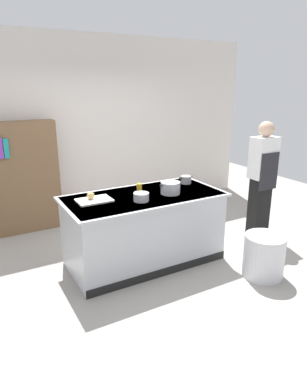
# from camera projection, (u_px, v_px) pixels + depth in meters

# --- Properties ---
(ground_plane) EXTENTS (10.00, 10.00, 0.00)m
(ground_plane) POSITION_uv_depth(u_px,v_px,m) (144.00, 260.00, 4.54)
(ground_plane) COLOR #9E9991
(back_wall) EXTENTS (6.40, 0.12, 3.00)m
(back_wall) POSITION_uv_depth(u_px,v_px,m) (85.00, 128.00, 5.84)
(back_wall) COLOR silver
(back_wall) RESTS_ON ground_plane
(counter_island) EXTENTS (1.98, 0.98, 0.90)m
(counter_island) POSITION_uv_depth(u_px,v_px,m) (144.00, 228.00, 4.40)
(counter_island) COLOR #B7BABF
(counter_island) RESTS_ON ground_plane
(cutting_board) EXTENTS (0.40, 0.28, 0.02)m
(cutting_board) POSITION_uv_depth(u_px,v_px,m) (94.00, 200.00, 4.05)
(cutting_board) COLOR silver
(cutting_board) RESTS_ON counter_island
(onion) EXTENTS (0.09, 0.09, 0.09)m
(onion) POSITION_uv_depth(u_px,v_px,m) (91.00, 196.00, 4.05)
(onion) COLOR tan
(onion) RESTS_ON cutting_board
(stock_pot) EXTENTS (0.31, 0.24, 0.15)m
(stock_pot) POSITION_uv_depth(u_px,v_px,m) (170.00, 188.00, 4.31)
(stock_pot) COLOR #B7BABF
(stock_pot) RESTS_ON counter_island
(sauce_pan) EXTENTS (0.21, 0.15, 0.11)m
(sauce_pan) POSITION_uv_depth(u_px,v_px,m) (186.00, 180.00, 4.77)
(sauce_pan) COLOR #99999E
(sauce_pan) RESTS_ON counter_island
(mixing_bowl) EXTENTS (0.18, 0.18, 0.10)m
(mixing_bowl) POSITION_uv_depth(u_px,v_px,m) (141.00, 197.00, 4.05)
(mixing_bowl) COLOR #B7BABF
(mixing_bowl) RESTS_ON counter_island
(juice_cup) EXTENTS (0.07, 0.07, 0.10)m
(juice_cup) POSITION_uv_depth(u_px,v_px,m) (139.00, 187.00, 4.43)
(juice_cup) COLOR yellow
(juice_cup) RESTS_ON counter_island
(trash_bin) EXTENTS (0.48, 0.48, 0.52)m
(trash_bin) POSITION_uv_depth(u_px,v_px,m) (264.00, 256.00, 4.11)
(trash_bin) COLOR silver
(trash_bin) RESTS_ON ground_plane
(person_chef) EXTENTS (0.38, 0.25, 1.72)m
(person_chef) POSITION_uv_depth(u_px,v_px,m) (262.00, 177.00, 5.06)
(person_chef) COLOR black
(person_chef) RESTS_ON ground_plane
(bookshelf) EXTENTS (1.10, 0.31, 1.70)m
(bookshelf) POSITION_uv_depth(u_px,v_px,m) (21.00, 178.00, 5.24)
(bookshelf) COLOR brown
(bookshelf) RESTS_ON ground_plane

